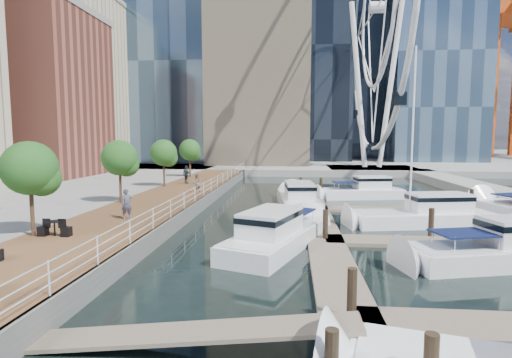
{
  "coord_description": "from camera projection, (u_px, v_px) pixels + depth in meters",
  "views": [
    {
      "loc": [
        1.15,
        -13.98,
        5.74
      ],
      "look_at": [
        -1.28,
        12.49,
        3.0
      ],
      "focal_mm": 28.0,
      "sensor_mm": 36.0,
      "label": 1
    }
  ],
  "objects": [
    {
      "name": "ground",
      "position": [
        260.0,
        296.0,
        14.54
      ],
      "size": [
        520.0,
        520.0,
        0.0
      ],
      "primitive_type": "plane",
      "color": "black",
      "rests_on": "ground"
    },
    {
      "name": "boardwalk",
      "position": [
        157.0,
        207.0,
        30.17
      ],
      "size": [
        6.0,
        60.0,
        1.0
      ],
      "primitive_type": "cube",
      "color": "brown",
      "rests_on": "ground"
    },
    {
      "name": "seawall",
      "position": [
        196.0,
        208.0,
        29.89
      ],
      "size": [
        0.25,
        60.0,
        1.0
      ],
      "primitive_type": "cube",
      "color": "#595954",
      "rests_on": "ground"
    },
    {
      "name": "land_far",
      "position": [
        289.0,
        156.0,
        115.53
      ],
      "size": [
        200.0,
        114.0,
        1.0
      ],
      "primitive_type": "cube",
      "color": "gray",
      "rests_on": "ground"
    },
    {
      "name": "pier",
      "position": [
        372.0,
        170.0,
        64.73
      ],
      "size": [
        14.0,
        12.0,
        1.0
      ],
      "primitive_type": "cube",
      "color": "gray",
      "rests_on": "ground"
    },
    {
      "name": "railing",
      "position": [
        195.0,
        195.0,
        29.8
      ],
      "size": [
        0.1,
        60.0,
        1.05
      ],
      "primitive_type": null,
      "color": "white",
      "rests_on": "boardwalk"
    },
    {
      "name": "floating_docks",
      "position": [
        407.0,
        227.0,
        23.65
      ],
      "size": [
        16.0,
        34.0,
        2.6
      ],
      "color": "#6D6051",
      "rests_on": "ground"
    },
    {
      "name": "ferris_wheel",
      "position": [
        377.0,
        8.0,
        62.13
      ],
      "size": [
        5.8,
        45.6,
        47.8
      ],
      "color": "white",
      "rests_on": "ground"
    },
    {
      "name": "street_trees",
      "position": [
        119.0,
        158.0,
        29.01
      ],
      "size": [
        2.6,
        42.6,
        4.6
      ],
      "color": "#3F2B1C",
      "rests_on": "ground"
    },
    {
      "name": "yacht_foreground",
      "position": [
        501.0,
        265.0,
        18.09
      ],
      "size": [
        9.85,
        4.77,
        2.15
      ],
      "primitive_type": null,
      "rotation": [
        0.0,
        0.0,
        1.81
      ],
      "color": "silver",
      "rests_on": "ground"
    },
    {
      "name": "pedestrian_near",
      "position": [
        127.0,
        204.0,
        23.32
      ],
      "size": [
        0.77,
        0.73,
        1.77
      ],
      "primitive_type": "imported",
      "rotation": [
        0.0,
        0.0,
        0.65
      ],
      "color": "#44455B",
      "rests_on": "boardwalk"
    },
    {
      "name": "pedestrian_mid",
      "position": [
        196.0,
        183.0,
        34.95
      ],
      "size": [
        0.96,
        1.0,
        1.62
      ],
      "primitive_type": "imported",
      "rotation": [
        0.0,
        0.0,
        -2.2
      ],
      "color": "#7B6855",
      "rests_on": "boardwalk"
    },
    {
      "name": "pedestrian_far",
      "position": [
        186.0,
        175.0,
        41.45
      ],
      "size": [
        1.15,
        1.02,
        1.87
      ],
      "primitive_type": "imported",
      "rotation": [
        0.0,
        0.0,
        2.5
      ],
      "color": "#374045",
      "rests_on": "boardwalk"
    },
    {
      "name": "moored_yachts",
      "position": [
        413.0,
        228.0,
        25.44
      ],
      "size": [
        24.86,
        35.04,
        11.5
      ],
      "color": "white",
      "rests_on": "ground"
    }
  ]
}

